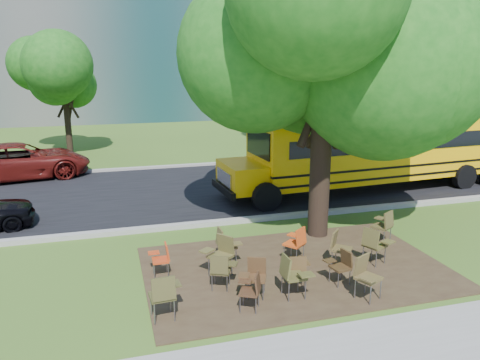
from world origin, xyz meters
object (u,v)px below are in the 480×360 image
object	(u,v)px
chair_10	(225,243)
bg_car_red	(21,161)
chair_11	(297,241)
main_tree	(326,24)
chair_6	(341,264)
chair_3	(255,273)
chair_1	(222,268)
chair_5	(366,273)
chair_0	(164,292)
chair_12	(339,246)
school_bus	(384,146)
chair_8	(162,256)
chair_4	(298,268)
chair_7	(375,243)
chair_13	(384,223)
chair_14	(292,273)
chair_9	(221,251)
chair_2	(252,288)

from	to	relation	value
chair_10	bg_car_red	distance (m)	12.21
chair_10	chair_11	distance (m)	1.74
main_tree	chair_6	world-z (taller)	main_tree
chair_10	chair_3	bearing A→B (deg)	6.40
chair_1	chair_5	bearing A→B (deg)	0.52
chair_0	chair_12	world-z (taller)	chair_0
chair_10	school_bus	bearing A→B (deg)	124.07
chair_0	chair_8	distance (m)	1.94
chair_4	chair_11	size ratio (longest dim) A/B	0.90
chair_1	chair_12	distance (m)	2.95
chair_7	chair_13	bearing A→B (deg)	114.54
chair_8	chair_10	xyz separation A→B (m)	(1.52, 0.22, 0.08)
chair_3	chair_13	world-z (taller)	chair_13
chair_6	chair_7	distance (m)	1.40
school_bus	chair_4	bearing A→B (deg)	-137.06
chair_1	chair_8	world-z (taller)	chair_1
chair_6	chair_14	distance (m)	1.33
chair_9	chair_1	bearing A→B (deg)	129.10
chair_10	chair_14	bearing A→B (deg)	23.59
chair_0	chair_5	bearing A→B (deg)	-8.42
school_bus	chair_1	size ratio (longest dim) A/B	14.37
chair_4	chair_7	bearing A→B (deg)	25.97
chair_3	chair_12	bearing A→B (deg)	-138.08
main_tree	bg_car_red	world-z (taller)	main_tree
chair_5	chair_8	distance (m)	4.45
chair_1	chair_14	bearing A→B (deg)	-6.21
chair_3	chair_8	distance (m)	2.28
chair_5	bg_car_red	distance (m)	15.50
chair_1	chair_8	size ratio (longest dim) A/B	1.06
chair_5	chair_12	xyz separation A→B (m)	(0.21, 1.53, -0.02)
chair_2	chair_11	xyz separation A→B (m)	(1.73, 1.92, 0.06)
school_bus	chair_5	bearing A→B (deg)	-128.42
chair_0	chair_7	world-z (taller)	chair_0
chair_8	chair_3	bearing A→B (deg)	-129.85
chair_2	chair_8	xyz separation A→B (m)	(-1.50, 2.02, -0.00)
main_tree	chair_8	xyz separation A→B (m)	(-4.51, -1.42, -5.19)
school_bus	chair_8	size ratio (longest dim) A/B	15.20
chair_5	chair_11	size ratio (longest dim) A/B	1.05
main_tree	chair_1	xyz separation A→B (m)	(-3.38, -2.46, -5.16)
main_tree	chair_6	distance (m)	5.99
chair_11	chair_13	distance (m)	2.71
main_tree	chair_9	xyz separation A→B (m)	(-3.22, -1.75, -5.08)
chair_6	main_tree	bearing A→B (deg)	-25.66
main_tree	chair_0	distance (m)	7.69
chair_10	chair_14	xyz separation A→B (m)	(0.90, -2.01, 0.02)
chair_7	chair_0	bearing A→B (deg)	-102.08
chair_4	chair_0	bearing A→B (deg)	-159.93
chair_0	chair_11	size ratio (longest dim) A/B	1.07
chair_4	chair_12	bearing A→B (deg)	38.86
chair_7	chair_9	world-z (taller)	chair_9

